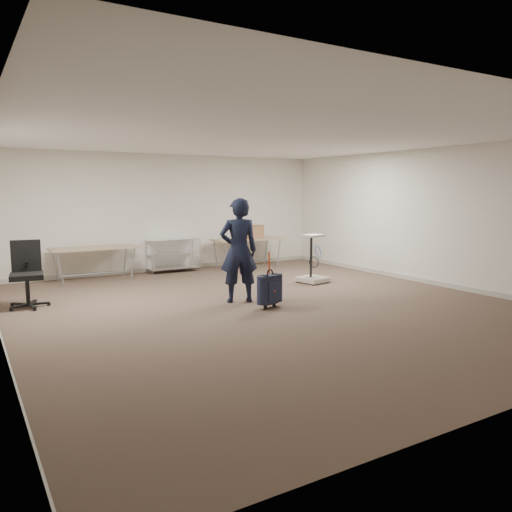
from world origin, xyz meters
TOP-DOWN VIEW (x-y plane):
  - ground at (0.00, 0.00)m, footprint 9.00×9.00m
  - room_shell at (0.00, 1.38)m, footprint 8.00×9.00m
  - folding_table_left at (-1.90, 3.95)m, footprint 1.80×0.75m
  - folding_table_right at (1.90, 3.95)m, footprint 1.80×0.75m
  - wire_shelf at (0.00, 4.20)m, footprint 1.22×0.47m
  - person at (-0.23, 0.53)m, footprint 0.76×0.61m
  - suitcase at (-0.01, -0.13)m, footprint 0.38×0.28m
  - office_chair at (-3.44, 2.01)m, footprint 0.67×0.67m
  - equipment_cart at (2.03, 1.38)m, footprint 0.65×0.65m
  - cardboard_box at (2.06, 3.91)m, footprint 0.54×0.47m

SIDE VIEW (x-z plane):
  - ground at x=0.00m, z-range 0.00..0.00m
  - room_shell at x=0.00m, z-range -4.45..4.55m
  - equipment_cart at x=2.03m, z-range -0.24..0.78m
  - suitcase at x=-0.01m, z-range -0.15..0.78m
  - office_chair at x=-3.44m, z-range -0.22..0.89m
  - wire_shelf at x=0.00m, z-range 0.04..0.84m
  - folding_table_left at x=-1.90m, z-range 0.31..1.04m
  - folding_table_right at x=1.90m, z-range 0.31..1.04m
  - cardboard_box at x=2.06m, z-range 0.73..1.06m
  - person at x=-0.23m, z-range 0.00..1.81m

